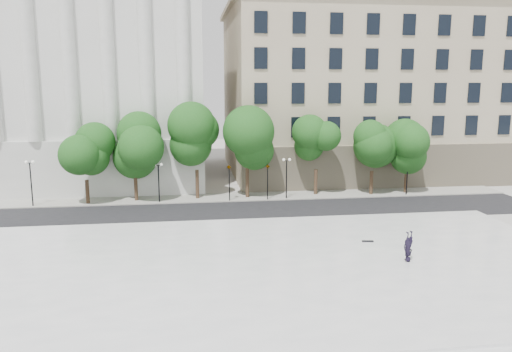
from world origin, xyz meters
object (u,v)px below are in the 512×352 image
object	(u,v)px
traffic_light_east	(268,164)
skateboard	(368,241)
person_lying	(408,257)
traffic_light_west	(229,165)

from	to	relation	value
traffic_light_east	skateboard	xyz separation A→B (m)	(4.86, -15.70, -3.26)
skateboard	person_lying	bearing A→B (deg)	-66.61
traffic_light_west	traffic_light_east	distance (m)	3.87
skateboard	traffic_light_east	bearing A→B (deg)	115.99
traffic_light_east	person_lying	distance (m)	21.05
traffic_light_west	traffic_light_east	size ratio (longest dim) A/B	0.99
traffic_light_west	person_lying	distance (m)	22.45
traffic_light_west	person_lying	xyz separation A→B (m)	(9.84, -19.95, -3.00)
traffic_light_east	person_lying	bearing A→B (deg)	-73.34
traffic_light_west	person_lying	size ratio (longest dim) A/B	2.12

